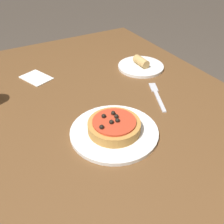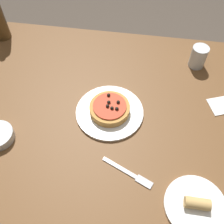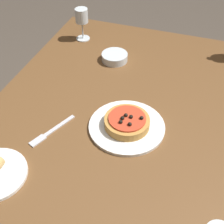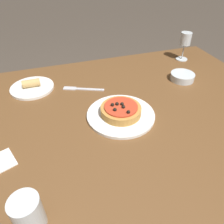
{
  "view_description": "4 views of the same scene",
  "coord_description": "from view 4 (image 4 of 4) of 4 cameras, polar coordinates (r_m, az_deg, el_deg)",
  "views": [
    {
      "loc": [
        0.58,
        -0.32,
        1.26
      ],
      "look_at": [
        0.0,
        0.0,
        0.77
      ],
      "focal_mm": 42.0,
      "sensor_mm": 36.0,
      "label": 1
    },
    {
      "loc": [
        -0.05,
        0.6,
        1.59
      ],
      "look_at": [
        0.03,
        0.02,
        0.77
      ],
      "focal_mm": 42.0,
      "sensor_mm": 36.0,
      "label": 2
    },
    {
      "loc": [
        -0.71,
        -0.22,
        1.53
      ],
      "look_at": [
        0.0,
        0.03,
        0.83
      ],
      "focal_mm": 50.0,
      "sensor_mm": 36.0,
      "label": 3
    },
    {
      "loc": [
        -0.2,
        -0.66,
        1.28
      ],
      "look_at": [
        0.01,
        -0.01,
        0.75
      ],
      "focal_mm": 35.0,
      "sensor_mm": 36.0,
      "label": 4
    }
  ],
  "objects": [
    {
      "name": "dining_table",
      "position": [
        0.93,
        -0.95,
        -4.42
      ],
      "size": [
        1.58,
        1.07,
        0.72
      ],
      "color": "brown",
      "rests_on": "ground_plane"
    },
    {
      "name": "pizza",
      "position": [
        0.87,
        2.33,
        0.51
      ],
      "size": [
        0.16,
        0.16,
        0.05
      ],
      "color": "#BC843D",
      "rests_on": "dinner_plate"
    },
    {
      "name": "dinner_plate",
      "position": [
        0.88,
        2.29,
        -0.73
      ],
      "size": [
        0.27,
        0.27,
        0.01
      ],
      "color": "white",
      "rests_on": "dining_table"
    },
    {
      "name": "side_bowl",
      "position": [
        1.18,
        17.89,
        8.78
      ],
      "size": [
        0.12,
        0.12,
        0.03
      ],
      "color": "silver",
      "rests_on": "dining_table"
    },
    {
      "name": "water_cup",
      "position": [
        0.6,
        -21.11,
        -23.49
      ],
      "size": [
        0.07,
        0.07,
        0.1
      ],
      "color": "silver",
      "rests_on": "dining_table"
    },
    {
      "name": "side_plate",
      "position": [
        1.12,
        -20.15,
        6.17
      ],
      "size": [
        0.2,
        0.2,
        0.05
      ],
      "color": "white",
      "rests_on": "dining_table"
    },
    {
      "name": "ground_plane",
      "position": [
        1.45,
        -0.66,
        -23.81
      ],
      "size": [
        14.0,
        14.0,
        0.0
      ],
      "primitive_type": "plane",
      "color": "#4C4238"
    },
    {
      "name": "fork",
      "position": [
        1.06,
        -8.14,
        5.99
      ],
      "size": [
        0.19,
        0.1,
        0.0
      ],
      "rotation": [
        0.0,
        0.0,
        2.73
      ],
      "color": "silver",
      "rests_on": "dining_table"
    },
    {
      "name": "wine_glass",
      "position": [
        1.37,
        18.6,
        17.27
      ],
      "size": [
        0.07,
        0.07,
        0.16
      ],
      "color": "silver",
      "rests_on": "dining_table"
    }
  ]
}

